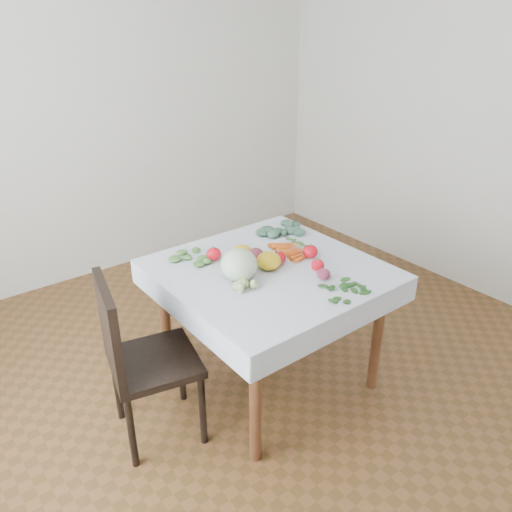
{
  "coord_description": "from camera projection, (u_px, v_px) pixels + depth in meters",
  "views": [
    {
      "loc": [
        -1.55,
        -1.87,
        2.02
      ],
      "look_at": [
        -0.05,
        0.06,
        0.82
      ],
      "focal_mm": 35.0,
      "sensor_mm": 36.0,
      "label": 1
    }
  ],
  "objects": [
    {
      "name": "ground",
      "position": [
        268.0,
        377.0,
        3.07
      ],
      "size": [
        4.0,
        4.0,
        0.0
      ],
      "primitive_type": "plane",
      "color": "brown"
    },
    {
      "name": "onion_a",
      "position": [
        256.0,
        255.0,
        2.8
      ],
      "size": [
        0.12,
        0.12,
        0.08
      ],
      "primitive_type": "ellipsoid",
      "rotation": [
        0.0,
        0.0,
        0.41
      ],
      "color": "#571931",
      "rests_on": "tablecloth"
    },
    {
      "name": "basil_bunch",
      "position": [
        341.0,
        290.0,
        2.51
      ],
      "size": [
        0.25,
        0.18,
        0.01
      ],
      "color": "#1E4D18",
      "rests_on": "tablecloth"
    },
    {
      "name": "onion_b",
      "position": [
        324.0,
        274.0,
        2.61
      ],
      "size": [
        0.09,
        0.09,
        0.06
      ],
      "primitive_type": "ellipsoid",
      "rotation": [
        0.0,
        0.0,
        -0.38
      ],
      "color": "#571931",
      "rests_on": "tablecloth"
    },
    {
      "name": "tomato_c",
      "position": [
        318.0,
        265.0,
        2.7
      ],
      "size": [
        0.09,
        0.09,
        0.06
      ],
      "primitive_type": "ellipsoid",
      "rotation": [
        0.0,
        0.0,
        -0.37
      ],
      "color": "red",
      "rests_on": "tablecloth"
    },
    {
      "name": "carrot_bunch",
      "position": [
        294.0,
        250.0,
        2.91
      ],
      "size": [
        0.18,
        0.28,
        0.03
      ],
      "color": "#EB501A",
      "rests_on": "tablecloth"
    },
    {
      "name": "tomatillo_cluster",
      "position": [
        242.0,
        286.0,
        2.51
      ],
      "size": [
        0.16,
        0.1,
        0.04
      ],
      "color": "#B6CF77",
      "rests_on": "tablecloth"
    },
    {
      "name": "heirloom_front",
      "position": [
        269.0,
        261.0,
        2.71
      ],
      "size": [
        0.14,
        0.14,
        0.1
      ],
      "primitive_type": "ellipsoid",
      "rotation": [
        0.0,
        0.0,
        -0.03
      ],
      "color": "gold",
      "rests_on": "tablecloth"
    },
    {
      "name": "heirloom_back",
      "position": [
        242.0,
        252.0,
        2.83
      ],
      "size": [
        0.12,
        0.12,
        0.08
      ],
      "primitive_type": "ellipsoid",
      "rotation": [
        0.0,
        0.0,
        0.04
      ],
      "color": "gold",
      "rests_on": "tablecloth"
    },
    {
      "name": "chair",
      "position": [
        136.0,
        353.0,
        2.42
      ],
      "size": [
        0.5,
        0.5,
        0.93
      ],
      "color": "black",
      "rests_on": "ground"
    },
    {
      "name": "tomato_b",
      "position": [
        278.0,
        258.0,
        2.77
      ],
      "size": [
        0.11,
        0.11,
        0.07
      ],
      "primitive_type": "ellipsoid",
      "rotation": [
        0.0,
        0.0,
        -0.39
      ],
      "color": "red",
      "rests_on": "tablecloth"
    },
    {
      "name": "table",
      "position": [
        269.0,
        284.0,
        2.78
      ],
      "size": [
        1.0,
        1.0,
        0.75
      ],
      "color": "brown",
      "rests_on": "ground"
    },
    {
      "name": "cabbage",
      "position": [
        239.0,
        265.0,
        2.58
      ],
      "size": [
        0.25,
        0.25,
        0.17
      ],
      "primitive_type": "ellipsoid",
      "rotation": [
        0.0,
        0.0,
        0.39
      ],
      "color": "beige",
      "rests_on": "tablecloth"
    },
    {
      "name": "kale_bunch",
      "position": [
        280.0,
        230.0,
        3.16
      ],
      "size": [
        0.27,
        0.25,
        0.04
      ],
      "color": "#355747",
      "rests_on": "tablecloth"
    },
    {
      "name": "back_wall",
      "position": [
        109.0,
        108.0,
        3.9
      ],
      "size": [
        4.0,
        0.04,
        2.7
      ],
      "primitive_type": "cube",
      "color": "silver",
      "rests_on": "ground"
    },
    {
      "name": "tomato_a",
      "position": [
        214.0,
        254.0,
        2.81
      ],
      "size": [
        0.11,
        0.11,
        0.07
      ],
      "primitive_type": "ellipsoid",
      "rotation": [
        0.0,
        0.0,
        0.42
      ],
      "color": "red",
      "rests_on": "tablecloth"
    },
    {
      "name": "tomato_d",
      "position": [
        310.0,
        252.0,
        2.84
      ],
      "size": [
        0.09,
        0.09,
        0.08
      ],
      "primitive_type": "ellipsoid",
      "rotation": [
        0.0,
        0.0,
        0.04
      ],
      "color": "red",
      "rests_on": "tablecloth"
    },
    {
      "name": "dill_bunch",
      "position": [
        193.0,
        258.0,
        2.82
      ],
      "size": [
        0.25,
        0.21,
        0.03
      ],
      "color": "#497F3A",
      "rests_on": "tablecloth"
    },
    {
      "name": "tablecloth",
      "position": [
        270.0,
        268.0,
        2.74
      ],
      "size": [
        1.12,
        1.12,
        0.01
      ],
      "primitive_type": "cube",
      "color": "white",
      "rests_on": "table"
    }
  ]
}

